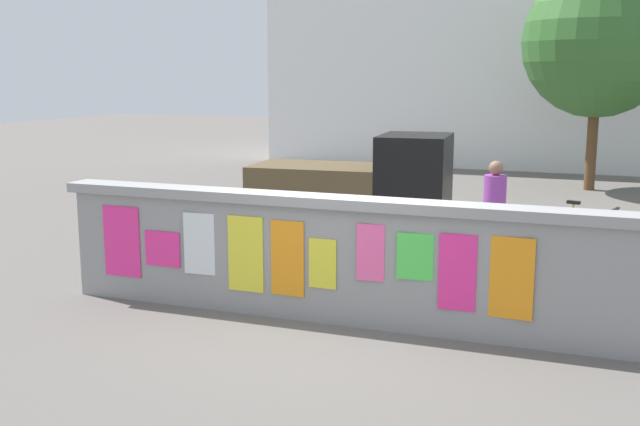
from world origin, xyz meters
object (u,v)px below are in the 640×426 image
at_px(person_walking, 495,202).
at_px(bicycle_near, 581,239).
at_px(tree_roadside, 599,42).
at_px(auto_rickshaw_truck, 360,185).
at_px(motorcycle, 603,271).
at_px(bicycle_far, 243,253).

bearing_deg(person_walking, bicycle_near, 28.56).
bearing_deg(bicycle_near, tree_roadside, 90.13).
xyz_separation_m(auto_rickshaw_truck, person_walking, (2.61, -1.47, 0.09)).
relative_size(motorcycle, person_walking, 1.17).
distance_m(bicycle_near, tree_roadside, 8.52).
bearing_deg(bicycle_far, person_walking, 32.02).
bearing_deg(motorcycle, auto_rickshaw_truck, 143.30).
bearing_deg(motorcycle, bicycle_near, 97.95).
relative_size(motorcycle, bicycle_near, 1.15).
height_order(motorcycle, bicycle_near, bicycle_near).
bearing_deg(bicycle_near, motorcycle, -82.05).
bearing_deg(bicycle_near, auto_rickshaw_truck, 168.70).
relative_size(bicycle_near, tree_roadside, 0.30).
height_order(auto_rickshaw_truck, bicycle_far, auto_rickshaw_truck).
bearing_deg(tree_roadside, person_walking, -98.34).
relative_size(bicycle_near, person_walking, 1.02).
bearing_deg(auto_rickshaw_truck, bicycle_near, -11.30).
distance_m(auto_rickshaw_truck, person_walking, 3.00).
bearing_deg(bicycle_far, motorcycle, 4.40).
xyz_separation_m(bicycle_near, tree_roadside, (-0.02, 7.85, 3.30)).
bearing_deg(motorcycle, person_walking, 133.72).
distance_m(motorcycle, bicycle_near, 2.39).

